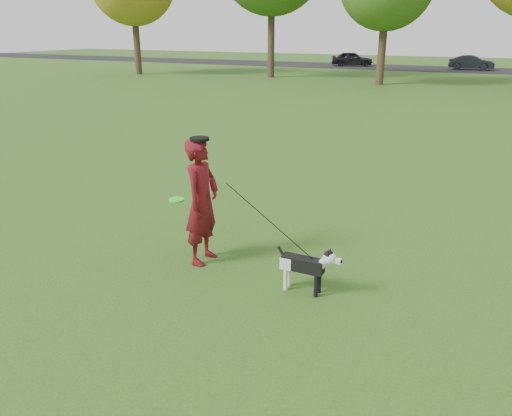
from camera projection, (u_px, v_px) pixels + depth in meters
The scene contains 7 objects.
ground at pixel (273, 260), 7.60m from camera, with size 120.00×120.00×0.00m, color #285116.
road at pixel (465, 70), 41.54m from camera, with size 120.00×7.00×0.02m, color black.
man at pixel (202, 202), 7.26m from camera, with size 0.69×0.45×1.88m, color #560C0D.
dog at pixel (308, 264), 6.53m from camera, with size 0.90×0.18×0.68m.
car_left at pixel (352, 59), 45.23m from camera, with size 1.48×3.69×1.26m, color black.
car_mid at pixel (472, 62), 41.17m from camera, with size 1.23×3.53×1.16m, color black.
man_held_items at pixel (268, 220), 6.69m from camera, with size 2.35×0.39×1.43m.
Camera 1 is at (2.72, -6.32, 3.33)m, focal length 35.00 mm.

